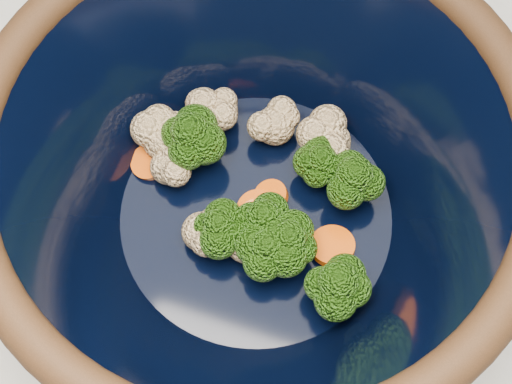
# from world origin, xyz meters

# --- Properties ---
(ground) EXTENTS (3.00, 3.00, 0.00)m
(ground) POSITION_xyz_m (0.00, 0.00, 0.00)
(ground) COLOR #9E7A54
(ground) RESTS_ON ground
(counter) EXTENTS (1.20, 1.20, 0.90)m
(counter) POSITION_xyz_m (0.00, 0.00, 0.45)
(counter) COLOR beige
(counter) RESTS_ON ground
(mixing_bowl) EXTENTS (0.44, 0.44, 0.16)m
(mixing_bowl) POSITION_xyz_m (-0.09, -0.11, 0.99)
(mixing_bowl) COLOR black
(mixing_bowl) RESTS_ON counter
(vegetable_pile) EXTENTS (0.20, 0.15, 0.06)m
(vegetable_pile) POSITION_xyz_m (-0.08, -0.10, 0.96)
(vegetable_pile) COLOR #608442
(vegetable_pile) RESTS_ON mixing_bowl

